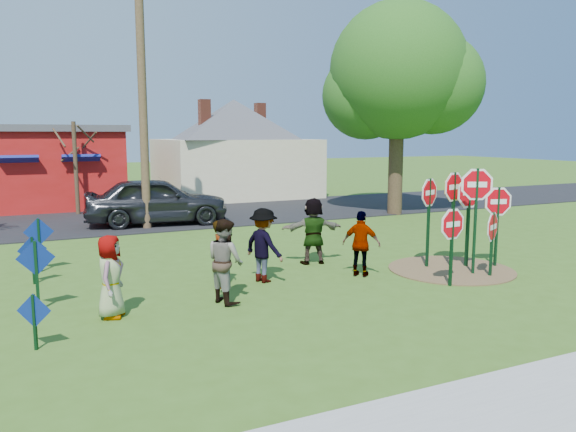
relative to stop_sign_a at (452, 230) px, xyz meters
The scene contains 27 objects.
ground 4.27m from the stop_sign_a, 147.45° to the left, with size 120.00×120.00×0.00m, color #3B5F1B.
sidewalk 6.20m from the stop_sign_a, 124.30° to the right, with size 22.00×1.80×0.08m, color #9E9E99.
road 14.16m from the stop_sign_a, 104.04° to the left, with size 120.00×7.50×0.04m, color black.
dirt_patch 2.06m from the stop_sign_a, 47.67° to the left, with size 3.20×3.20×0.03m, color brown.
red_building 22.07m from the stop_sign_a, 113.85° to the left, with size 9.40×7.69×3.90m.
cream_house 20.35m from the stop_sign_a, 84.12° to the left, with size 9.40×9.40×6.50m.
stop_sign_a is the anchor object (origin of this frame).
stop_sign_b 2.09m from the stop_sign_a, 48.05° to the left, with size 1.03×0.25×2.65m.
stop_sign_c 1.54m from the stop_sign_a, 25.44° to the left, with size 0.98×0.49×2.81m.
stop_sign_d 2.16m from the stop_sign_a, 37.43° to the left, with size 1.16×0.13×2.58m.
stop_sign_e 1.51m from the stop_sign_a, ahead, with size 0.89×0.47×1.74m.
stop_sign_f 2.59m from the stop_sign_a, 22.17° to the left, with size 1.01×0.28×2.26m.
stop_sign_g 1.87m from the stop_sign_a, 67.58° to the left, with size 0.94×0.38×2.49m.
blue_diamond_a 8.82m from the stop_sign_a, behind, with size 0.51×0.29×0.95m.
blue_diamond_b 8.94m from the stop_sign_a, 166.42° to the left, with size 0.73×0.10×1.43m.
blue_diamond_c 9.75m from the stop_sign_a, 153.61° to the left, with size 0.64×0.13×1.15m.
blue_diamond_d 10.20m from the stop_sign_a, 146.85° to the left, with size 0.72×0.10×1.40m.
person_a 7.51m from the stop_sign_a, behind, with size 0.78×0.51×1.61m, color #3D4C80.
person_b 5.32m from the stop_sign_a, 155.38° to the left, with size 0.56×0.37×1.55m, color #2C796F.
person_c 5.24m from the stop_sign_a, 168.54° to the left, with size 0.86×0.67×1.77m, color #965B34.
person_d 4.38m from the stop_sign_a, 149.49° to the left, with size 1.14×0.66×1.77m, color #35353B.
person_e 2.21m from the stop_sign_a, 130.01° to the left, with size 0.96×0.40×1.63m, color #4B2F5F.
person_f 3.85m from the stop_sign_a, 118.09° to the left, with size 1.68×0.53×1.81m, color #1F5629.
suv 12.50m from the stop_sign_a, 109.48° to the left, with size 2.16×5.36×1.83m, color #323238.
utility_pole 12.62m from the stop_sign_a, 113.17° to the left, with size 2.31×0.96×9.89m.
leafy_tree 12.70m from the stop_sign_a, 59.49° to the left, with size 6.38×5.82×9.07m.
bare_tree_east 17.39m from the stop_sign_a, 112.72° to the left, with size 1.80×1.80×4.03m.
Camera 1 is at (-5.40, -11.99, 3.49)m, focal length 35.00 mm.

